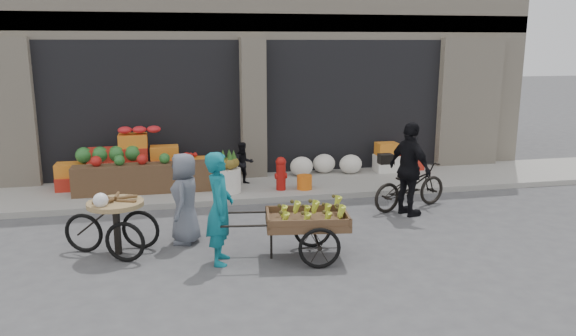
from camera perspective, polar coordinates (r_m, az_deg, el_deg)
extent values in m
plane|color=#424244|center=(8.53, 1.79, -9.13)|extent=(80.00, 80.00, 0.00)
cube|color=gray|center=(12.34, -2.83, -1.93)|extent=(18.00, 2.20, 0.12)
cube|color=beige|center=(16.00, -5.46, 13.81)|extent=(14.00, 6.00, 7.00)
cube|color=gray|center=(13.18, -3.92, 14.52)|extent=(14.00, 0.30, 0.40)
cube|color=black|center=(13.78, -14.50, 6.03)|extent=(4.40, 1.60, 3.10)
cube|color=black|center=(14.46, 5.62, 6.66)|extent=(4.40, 1.60, 3.10)
cube|color=beige|center=(13.07, -3.67, 6.06)|extent=(0.55, 0.80, 3.22)
cube|color=brown|center=(11.97, -14.50, -1.02)|extent=(2.80, 0.45, 0.60)
sphere|color=#1E5923|center=(12.41, -17.76, 1.34)|extent=(0.34, 0.34, 0.34)
cylinder|color=silver|center=(11.69, -6.07, -1.26)|extent=(0.52, 0.52, 0.50)
cylinder|color=#A5140F|center=(11.79, -0.73, -0.91)|extent=(0.20, 0.20, 0.56)
sphere|color=#A5140F|center=(11.72, -0.73, 0.61)|extent=(0.22, 0.22, 0.22)
cylinder|color=orange|center=(11.88, 1.69, -1.45)|extent=(0.32, 0.32, 0.30)
ellipsoid|color=silver|center=(13.21, 3.91, 0.28)|extent=(1.70, 0.60, 0.44)
imported|color=black|center=(12.26, -4.54, 0.47)|extent=(0.51, 0.43, 0.93)
cube|color=brown|center=(8.37, 1.95, -5.52)|extent=(1.31, 0.95, 0.11)
torus|color=black|center=(8.07, 3.23, -8.15)|extent=(0.61, 0.14, 0.61)
torus|color=black|center=(8.87, 2.51, -6.18)|extent=(0.61, 0.14, 0.61)
cylinder|color=black|center=(8.43, -1.71, -7.58)|extent=(0.04, 0.04, 0.50)
imported|color=#0F6877|center=(8.17, -6.95, -4.08)|extent=(0.50, 0.67, 1.66)
cylinder|color=#9E7F51|center=(8.82, -17.14, -3.49)|extent=(1.09, 1.09, 0.07)
cube|color=black|center=(8.94, -16.97, -5.95)|extent=(0.10, 0.10, 0.80)
torus|color=black|center=(8.62, -16.22, -7.22)|extent=(0.60, 0.28, 0.62)
torus|color=black|center=(9.10, -14.75, -6.07)|extent=(0.60, 0.28, 0.62)
torus|color=black|center=(9.21, -20.04, -6.21)|extent=(0.60, 0.28, 0.62)
imported|color=slate|center=(9.11, -10.43, -3.05)|extent=(0.59, 0.79, 1.47)
imported|color=black|center=(11.11, 12.27, -1.78)|extent=(1.82, 1.09, 0.90)
imported|color=black|center=(10.58, 12.28, -0.13)|extent=(0.72, 1.11, 1.76)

